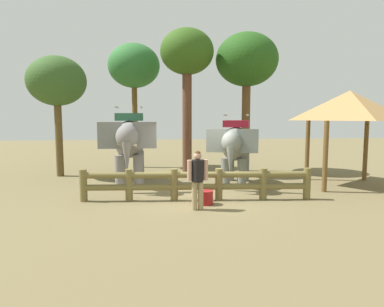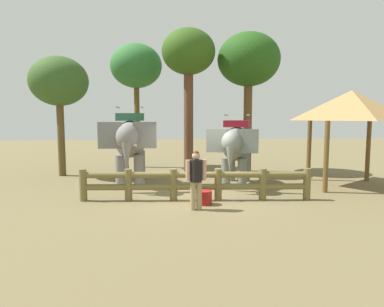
{
  "view_description": "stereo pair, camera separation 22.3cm",
  "coord_description": "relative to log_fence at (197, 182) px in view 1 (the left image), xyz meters",
  "views": [
    {
      "loc": [
        -1.34,
        -11.3,
        2.75
      ],
      "look_at": [
        0.0,
        1.14,
        1.4
      ],
      "focal_mm": 32.2,
      "sensor_mm": 36.0,
      "label": 1
    },
    {
      "loc": [
        -1.11,
        -11.33,
        2.75
      ],
      "look_at": [
        0.0,
        1.14,
        1.4
      ],
      "focal_mm": 32.2,
      "sensor_mm": 36.0,
      "label": 2
    }
  ],
  "objects": [
    {
      "name": "feed_bucket",
      "position": [
        0.21,
        -0.56,
        -0.38
      ],
      "size": [
        0.47,
        0.47,
        0.43
      ],
      "color": "maroon",
      "rests_on": "ground"
    },
    {
      "name": "elephant_near_left",
      "position": [
        -2.35,
        2.85,
        1.17
      ],
      "size": [
        2.09,
        3.65,
        3.15
      ],
      "color": "gray",
      "rests_on": "ground"
    },
    {
      "name": "tree_deep_back",
      "position": [
        -5.73,
        5.29,
        3.68
      ],
      "size": [
        2.62,
        2.62,
        5.46
      ],
      "color": "brown",
      "rests_on": "ground"
    },
    {
      "name": "tourist_woman_in_black",
      "position": [
        -0.11,
        -1.15,
        0.42
      ],
      "size": [
        0.62,
        0.38,
        1.76
      ],
      "color": "#9F8A5F",
      "rests_on": "ground"
    },
    {
      "name": "log_fence",
      "position": [
        0.0,
        0.0,
        0.0
      ],
      "size": [
        7.58,
        0.74,
        1.05
      ],
      "color": "brown",
      "rests_on": "ground"
    },
    {
      "name": "tree_far_right",
      "position": [
        0.19,
        5.39,
        4.94
      ],
      "size": [
        2.51,
        2.51,
        6.84
      ],
      "color": "brown",
      "rests_on": "ground"
    },
    {
      "name": "tree_back_center",
      "position": [
        3.18,
        5.82,
        4.82
      ],
      "size": [
        3.06,
        3.06,
        6.82
      ],
      "color": "brown",
      "rests_on": "ground"
    },
    {
      "name": "ground_plane",
      "position": [
        -0.0,
        0.28,
        -0.6
      ],
      "size": [
        60.0,
        60.0,
        0.0
      ],
      "primitive_type": "plane",
      "color": "brown"
    },
    {
      "name": "elephant_center",
      "position": [
        1.84,
        2.34,
        0.99
      ],
      "size": [
        2.35,
        3.39,
        2.84
      ],
      "color": "slate",
      "rests_on": "ground"
    },
    {
      "name": "thatched_shelter",
      "position": [
        6.22,
        1.77,
        2.53
      ],
      "size": [
        3.83,
        3.83,
        3.76
      ],
      "color": "brown",
      "rests_on": "ground"
    },
    {
      "name": "tree_far_left",
      "position": [
        -2.41,
        7.75,
        4.75
      ],
      "size": [
        2.73,
        2.73,
        6.58
      ],
      "color": "brown",
      "rests_on": "ground"
    }
  ]
}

